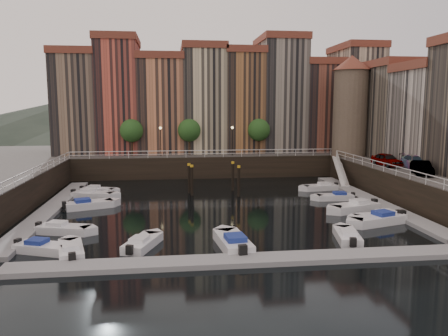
{
  "coord_description": "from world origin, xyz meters",
  "views": [
    {
      "loc": [
        -4.64,
        -43.51,
        9.98
      ],
      "look_at": [
        1.2,
        4.0,
        3.18
      ],
      "focal_mm": 35.0,
      "sensor_mm": 36.0,
      "label": 1
    }
  ],
  "objects": [
    {
      "name": "car_b",
      "position": [
        20.48,
        -2.76,
        3.71
      ],
      "size": [
        2.78,
        4.53,
        1.41
      ],
      "primitive_type": "imported",
      "rotation": [
        0.0,
        0.0,
        -0.32
      ],
      "color": "gray",
      "rests_on": "quay_right"
    },
    {
      "name": "boat_right_1",
      "position": [
        13.4,
        -8.47,
        0.37
      ],
      "size": [
        4.81,
        2.19,
        1.08
      ],
      "rotation": [
        0.0,
        0.0,
        3.25
      ],
      "color": "silver",
      "rests_on": "ground"
    },
    {
      "name": "boat_right_2",
      "position": [
        12.83,
        -4.55,
        0.4
      ],
      "size": [
        5.24,
        3.3,
        1.18
      ],
      "rotation": [
        0.0,
        0.0,
        3.47
      ],
      "color": "silver",
      "rests_on": "ground"
    },
    {
      "name": "boat_near_1",
      "position": [
        -6.77,
        -13.13,
        0.33
      ],
      "size": [
        2.87,
        4.37,
        0.99
      ],
      "rotation": [
        0.0,
        0.0,
        1.21
      ],
      "color": "silver",
      "rests_on": "ground"
    },
    {
      "name": "mountains",
      "position": [
        1.72,
        110.0,
        7.92
      ],
      "size": [
        145.0,
        100.0,
        18.0
      ],
      "color": "#2D382D",
      "rests_on": "ground"
    },
    {
      "name": "dock_left",
      "position": [
        -16.2,
        -1.0,
        0.17
      ],
      "size": [
        2.0,
        28.0,
        0.35
      ],
      "primitive_type": "cube",
      "color": "gray",
      "rests_on": "ground"
    },
    {
      "name": "boat_near_0",
      "position": [
        -11.44,
        -14.12,
        0.33
      ],
      "size": [
        2.5,
        4.37,
        0.98
      ],
      "rotation": [
        0.0,
        0.0,
        1.82
      ],
      "color": "silver",
      "rests_on": "ground"
    },
    {
      "name": "boat_left_0",
      "position": [
        -13.49,
        -13.29,
        0.33
      ],
      "size": [
        4.35,
        2.88,
        0.98
      ],
      "rotation": [
        0.0,
        0.0,
        -0.36
      ],
      "color": "silver",
      "rests_on": "ground"
    },
    {
      "name": "dock_near",
      "position": [
        0.0,
        -17.0,
        0.17
      ],
      "size": [
        30.0,
        2.0,
        0.35
      ],
      "primitive_type": "cube",
      "color": "gray",
      "rests_on": "ground"
    },
    {
      "name": "quay_far",
      "position": [
        0.0,
        26.0,
        1.5
      ],
      "size": [
        80.0,
        20.0,
        3.0
      ],
      "primitive_type": "cube",
      "color": "black",
      "rests_on": "ground"
    },
    {
      "name": "car_a",
      "position": [
        20.12,
        3.77,
        3.75
      ],
      "size": [
        2.3,
        4.6,
        1.5
      ],
      "primitive_type": "imported",
      "rotation": [
        0.0,
        0.0,
        0.12
      ],
      "color": "gray",
      "rests_on": "quay_right"
    },
    {
      "name": "boat_right_4",
      "position": [
        13.19,
        6.18,
        0.33
      ],
      "size": [
        4.41,
        2.09,
        0.99
      ],
      "rotation": [
        0.0,
        0.0,
        3.27
      ],
      "color": "silver",
      "rests_on": "ground"
    },
    {
      "name": "promenade_trees",
      "position": [
        -1.33,
        18.2,
        6.58
      ],
      "size": [
        21.2,
        3.2,
        5.2
      ],
      "color": "black",
      "rests_on": "quay_far"
    },
    {
      "name": "right_terrace",
      "position": [
        26.5,
        3.8,
        9.56
      ],
      "size": [
        9.3,
        24.3,
        14.0
      ],
      "color": "#6F6454",
      "rests_on": "quay_right"
    },
    {
      "name": "mooring_pilings",
      "position": [
        0.13,
        5.45,
        1.65
      ],
      "size": [
        5.76,
        3.9,
        3.78
      ],
      "color": "black",
      "rests_on": "ground"
    },
    {
      "name": "car_c",
      "position": [
        21.97,
        0.67,
        3.79
      ],
      "size": [
        2.98,
        5.7,
        1.58
      ],
      "primitive_type": "imported",
      "rotation": [
        0.0,
        0.0,
        -0.15
      ],
      "color": "gray",
      "rests_on": "quay_right"
    },
    {
      "name": "boat_left_3",
      "position": [
        -13.23,
        4.74,
        0.37
      ],
      "size": [
        4.91,
        2.85,
        1.1
      ],
      "rotation": [
        0.0,
        0.0,
        -0.26
      ],
      "color": "silver",
      "rests_on": "ground"
    },
    {
      "name": "dock_right",
      "position": [
        16.2,
        -1.0,
        0.17
      ],
      "size": [
        2.0,
        28.0,
        0.35
      ],
      "primitive_type": "cube",
      "color": "gray",
      "rests_on": "ground"
    },
    {
      "name": "railings",
      "position": [
        0.0,
        4.88,
        3.79
      ],
      "size": [
        36.08,
        34.04,
        0.52
      ],
      "color": "white",
      "rests_on": "ground"
    },
    {
      "name": "boat_near_2",
      "position": [
        -0.35,
        -13.98,
        0.4
      ],
      "size": [
        2.44,
        5.31,
        1.2
      ],
      "rotation": [
        0.0,
        0.0,
        1.69
      ],
      "color": "silver",
      "rests_on": "ground"
    },
    {
      "name": "boat_left_4",
      "position": [
        -13.18,
        7.6,
        0.32
      ],
      "size": [
        4.18,
        2.38,
        0.94
      ],
      "rotation": [
        0.0,
        0.0,
        -0.25
      ],
      "color": "silver",
      "rests_on": "ground"
    },
    {
      "name": "boat_near_3",
      "position": [
        8.39,
        -13.28,
        0.33
      ],
      "size": [
        2.35,
        4.39,
        0.98
      ],
      "rotation": [
        0.0,
        0.0,
        1.36
      ],
      "color": "silver",
      "rests_on": "ground"
    },
    {
      "name": "boat_left_2",
      "position": [
        -12.82,
        -0.22,
        0.37
      ],
      "size": [
        4.85,
        3.17,
        1.09
      ],
      "rotation": [
        0.0,
        0.0,
        0.35
      ],
      "color": "silver",
      "rests_on": "ground"
    },
    {
      "name": "corner_tower",
      "position": [
        20.0,
        14.5,
        10.19
      ],
      "size": [
        5.2,
        5.2,
        13.8
      ],
      "color": "#6B5B4C",
      "rests_on": "quay_right"
    },
    {
      "name": "boat_left_1",
      "position": [
        -13.23,
        -8.73,
        0.34
      ],
      "size": [
        4.5,
        2.64,
        1.01
      ],
      "rotation": [
        0.0,
        0.0,
        -0.27
      ],
      "color": "silver",
      "rests_on": "ground"
    },
    {
      "name": "boat_right_0",
      "position": [
        12.83,
        -9.19,
        0.39
      ],
      "size": [
        5.2,
        3.19,
        1.17
      ],
      "rotation": [
        0.0,
        0.0,
        3.44
      ],
      "color": "silver",
      "rests_on": "ground"
    },
    {
      "name": "far_terrace",
      "position": [
        3.31,
        23.5,
        10.95
      ],
      "size": [
        48.7,
        10.3,
        17.5
      ],
      "color": "#7C644F",
      "rests_on": "quay_far"
    },
    {
      "name": "ground",
      "position": [
        0.0,
        0.0,
        0.0
      ],
      "size": [
        200.0,
        200.0,
        0.0
      ],
      "primitive_type": "plane",
      "color": "black",
      "rests_on": "ground"
    },
    {
      "name": "gangway",
      "position": [
        17.1,
        10.0,
        1.92
      ],
      "size": [
        2.78,
        8.32,
        3.73
      ],
      "color": "white",
      "rests_on": "ground"
    },
    {
      "name": "street_lamps",
      "position": [
        -1.0,
        17.2,
        5.9
      ],
      "size": [
        10.36,
        0.36,
        4.18
      ],
      "color": "black",
      "rests_on": "quay_far"
    },
    {
      "name": "boat_right_3",
      "position": [
        12.87,
        0.59,
        0.32
      ],
      "size": [
        4.16,
        1.66,
        0.95
      ],
      "rotation": [
        0.0,
        0.0,
        3.1
      ],
      "color": "silver",
      "rests_on": "ground"
    }
  ]
}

